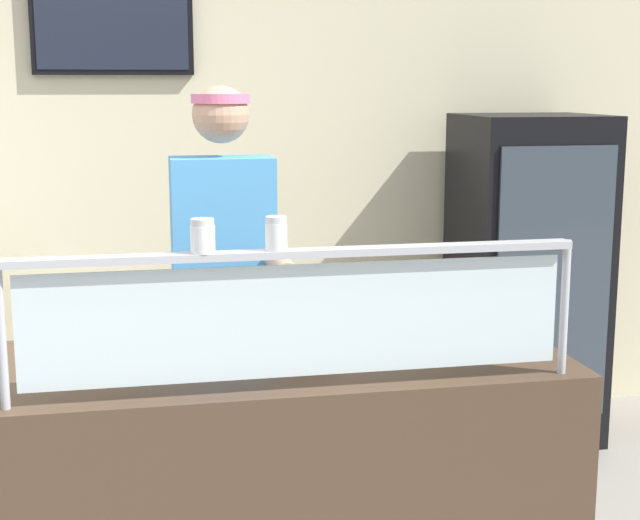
{
  "coord_description": "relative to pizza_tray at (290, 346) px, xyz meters",
  "views": [
    {
      "loc": [
        0.43,
        -2.33,
        1.77
      ],
      "look_at": [
        0.99,
        0.4,
        1.24
      ],
      "focal_mm": 52.64,
      "sensor_mm": 36.0,
      "label": 1
    }
  ],
  "objects": [
    {
      "name": "sneeze_guard",
      "position": [
        -0.04,
        -0.37,
        0.23
      ],
      "size": [
        1.55,
        0.06,
        0.39
      ],
      "color": "#B2B5BC",
      "rests_on": "serving_counter"
    },
    {
      "name": "worker_figure",
      "position": [
        -0.13,
        0.69,
        0.04
      ],
      "size": [
        0.41,
        0.5,
        1.76
      ],
      "color": "#23232D",
      "rests_on": "ground"
    },
    {
      "name": "pizza_server",
      "position": [
        -0.04,
        -0.02,
        0.02
      ],
      "size": [
        0.15,
        0.29,
        0.01
      ],
      "primitive_type": "cube",
      "rotation": [
        0.0,
        0.0,
        0.29
      ],
      "color": "#ADAFB7",
      "rests_on": "pizza_tray"
    },
    {
      "name": "shop_rear_unit",
      "position": [
        -0.04,
        1.95,
        0.39
      ],
      "size": [
        6.13,
        0.13,
        2.7
      ],
      "color": "beige",
      "rests_on": "ground"
    },
    {
      "name": "serving_counter",
      "position": [
        -0.04,
        -0.07,
        -0.49
      ],
      "size": [
        1.73,
        0.73,
        0.95
      ],
      "primitive_type": "cube",
      "color": "#4C3828",
      "rests_on": "ground"
    },
    {
      "name": "pizza_tray",
      "position": [
        0.0,
        0.0,
        0.0
      ],
      "size": [
        0.43,
        0.43,
        0.04
      ],
      "color": "#9EA0A8",
      "rests_on": "serving_counter"
    },
    {
      "name": "pepper_flake_shaker",
      "position": [
        -0.1,
        -0.37,
        0.41
      ],
      "size": [
        0.06,
        0.06,
        0.09
      ],
      "color": "white",
      "rests_on": "sneeze_guard"
    },
    {
      "name": "parmesan_shaker",
      "position": [
        -0.29,
        -0.37,
        0.41
      ],
      "size": [
        0.06,
        0.06,
        0.09
      ],
      "color": "white",
      "rests_on": "sneeze_guard"
    },
    {
      "name": "drink_fridge",
      "position": [
        1.45,
        1.51,
        -0.16
      ],
      "size": [
        0.67,
        0.62,
        1.62
      ],
      "color": "black",
      "rests_on": "ground"
    }
  ]
}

